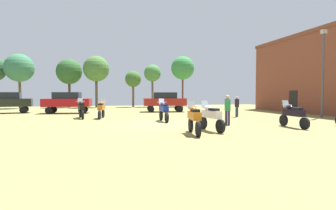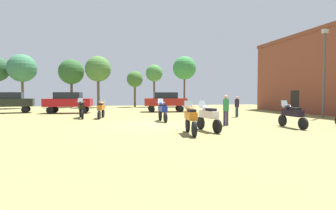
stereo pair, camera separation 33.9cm
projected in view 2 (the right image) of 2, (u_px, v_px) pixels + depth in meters
name	position (u px, v px, depth m)	size (l,w,h in m)	color
ground_plane	(155.00, 124.00, 15.80)	(44.00, 52.00, 0.02)	olive
brick_building	(329.00, 73.00, 24.87)	(6.12, 15.35, 7.70)	brown
motorcycle_1	(191.00, 118.00, 11.66)	(0.63, 2.20, 1.51)	black
motorcycle_2	(208.00, 116.00, 12.65)	(0.67, 2.22, 1.49)	black
motorcycle_3	(101.00, 109.00, 19.36)	(0.68, 2.13, 1.49)	black
motorcycle_4	(292.00, 114.00, 13.93)	(0.62, 2.26, 1.46)	black
motorcycle_5	(81.00, 108.00, 19.47)	(0.72, 2.31, 1.51)	black
motorcycle_7	(163.00, 110.00, 17.20)	(0.62, 2.28, 1.51)	black
car_1	(165.00, 100.00, 26.62)	(4.48, 2.28, 2.00)	black
car_2	(68.00, 101.00, 24.66)	(4.46, 2.24, 2.00)	black
car_3	(9.00, 101.00, 24.81)	(4.52, 2.43, 2.00)	black
person_1	(226.00, 108.00, 14.85)	(0.48, 0.48, 1.76)	#322849
person_2	(237.00, 105.00, 20.39)	(0.47, 0.47, 1.64)	#243848
tree_1	(22.00, 68.00, 33.09)	(3.54, 3.54, 6.93)	brown
tree_2	(184.00, 68.00, 37.82)	(3.39, 3.39, 7.35)	brown
tree_3	(98.00, 69.00, 35.46)	(3.51, 3.51, 7.04)	brown
tree_5	(154.00, 74.00, 37.11)	(2.42, 2.42, 6.05)	brown
tree_6	(71.00, 72.00, 35.73)	(3.44, 3.44, 6.63)	#4D392E
tree_7	(135.00, 79.00, 36.45)	(2.25, 2.25, 5.07)	brown
lamp_post	(324.00, 69.00, 19.75)	(0.44, 0.24, 6.76)	#47474C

